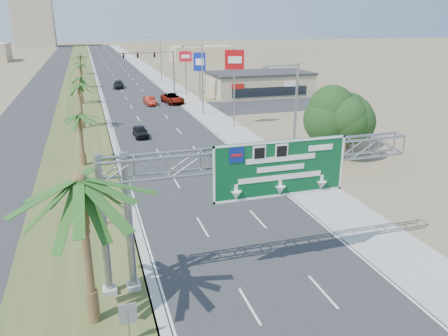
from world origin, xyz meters
name	(u,v)px	position (x,y,z in m)	size (l,w,h in m)	color
road	(120,73)	(0.00, 110.00, 0.01)	(12.00, 300.00, 0.02)	#28282B
sidewalk_right	(152,72)	(8.50, 110.00, 0.05)	(4.00, 300.00, 0.10)	#9E9B93
median_grass	(80,75)	(-10.00, 110.00, 0.06)	(7.00, 300.00, 0.12)	#394C21
opposing_road	(51,76)	(-17.00, 110.00, 0.01)	(8.00, 300.00, 0.02)	#28282B
sign_gantry	(249,168)	(-1.06, 9.93, 6.06)	(16.75, 1.24, 7.50)	gray
palm_near	(79,181)	(-9.20, 8.00, 6.93)	(5.70, 5.70, 8.35)	brown
palm_row_b	(79,115)	(-9.50, 32.00, 4.90)	(3.99, 3.99, 5.95)	brown
palm_row_c	(79,84)	(-9.50, 48.00, 5.66)	(3.99, 3.99, 6.75)	brown
palm_row_d	(80,77)	(-9.50, 66.00, 4.42)	(3.99, 3.99, 5.45)	brown
palm_row_e	(80,63)	(-9.50, 85.00, 5.09)	(3.99, 3.99, 6.15)	brown
palm_row_f	(80,56)	(-9.50, 110.00, 4.71)	(3.99, 3.99, 5.75)	brown
streetlight_near	(293,129)	(7.30, 22.00, 4.69)	(3.27, 0.44, 10.00)	gray
streetlight_mid	(201,83)	(7.30, 52.00, 4.69)	(3.27, 0.44, 10.00)	gray
streetlight_far	(160,62)	(7.30, 88.00, 4.69)	(3.27, 0.44, 10.00)	gray
signal_mast	(163,68)	(5.17, 71.97, 4.85)	(10.28, 0.71, 8.00)	gray
store_building	(259,84)	(22.00, 66.00, 2.00)	(18.00, 10.00, 4.00)	tan
oak_near	(347,116)	(15.00, 26.00, 4.53)	(4.50, 4.50, 6.80)	brown
oak_far	(350,113)	(18.00, 30.00, 3.82)	(3.50, 3.50, 5.60)	brown
median_signback_a	(128,317)	(-7.80, 6.00, 1.45)	(0.75, 0.08, 2.08)	gray
median_signback_b	(99,207)	(-8.50, 18.00, 1.45)	(0.75, 0.08, 2.08)	gray
tower_distant	(32,12)	(-32.00, 250.00, 17.50)	(20.00, 16.00, 35.00)	tan
building_distant_right	(201,54)	(30.00, 140.00, 2.50)	(20.00, 12.00, 5.00)	tan
car_left_lane	(140,132)	(-2.97, 41.38, 0.67)	(1.58, 3.92, 1.33)	black
car_mid_lane	(150,101)	(1.10, 62.05, 0.69)	(1.45, 4.16, 1.37)	maroon
car_right_lane	(173,99)	(4.99, 62.47, 0.81)	(2.69, 5.84, 1.62)	gray
car_far	(118,85)	(-2.36, 82.80, 0.73)	(2.03, 5.00, 1.45)	black
pole_sign_red_near	(234,65)	(9.33, 43.07, 7.91)	(2.39, 0.94, 9.97)	gray
pole_sign_blue	(200,64)	(9.77, 62.50, 6.31)	(1.96, 1.04, 8.39)	gray
pole_sign_red_far	(186,60)	(9.00, 69.74, 6.44)	(2.19, 0.94, 8.16)	gray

